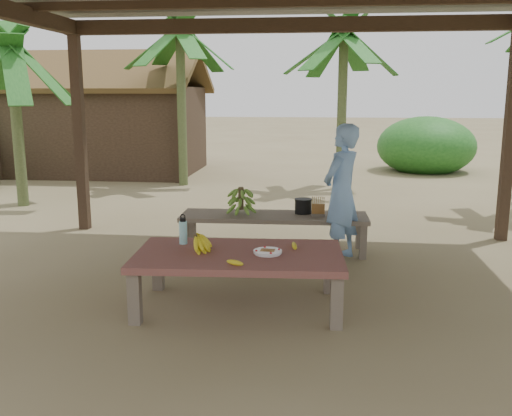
# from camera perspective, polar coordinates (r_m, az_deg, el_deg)

# --- Properties ---
(ground) EXTENTS (80.00, 80.00, 0.00)m
(ground) POSITION_cam_1_polar(r_m,az_deg,el_deg) (5.51, 1.39, -8.37)
(ground) COLOR brown
(ground) RESTS_ON ground
(work_table) EXTENTS (1.85, 1.09, 0.50)m
(work_table) POSITION_cam_1_polar(r_m,az_deg,el_deg) (5.00, -1.71, -5.21)
(work_table) COLOR brown
(work_table) RESTS_ON ground
(bench) EXTENTS (2.21, 0.66, 0.45)m
(bench) POSITION_cam_1_polar(r_m,az_deg,el_deg) (6.76, 1.81, -1.13)
(bench) COLOR brown
(bench) RESTS_ON ground
(ripe_banana_bunch) EXTENTS (0.30, 0.27, 0.16)m
(ripe_banana_bunch) POSITION_cam_1_polar(r_m,az_deg,el_deg) (5.04, -6.07, -3.40)
(ripe_banana_bunch) COLOR yellow
(ripe_banana_bunch) RESTS_ON work_table
(plate) EXTENTS (0.25, 0.25, 0.04)m
(plate) POSITION_cam_1_polar(r_m,az_deg,el_deg) (4.93, 1.18, -4.42)
(plate) COLOR white
(plate) RESTS_ON work_table
(loose_banana_front) EXTENTS (0.14, 0.05, 0.04)m
(loose_banana_front) POSITION_cam_1_polar(r_m,az_deg,el_deg) (4.62, -2.12, -5.48)
(loose_banana_front) COLOR yellow
(loose_banana_front) RESTS_ON work_table
(loose_banana_side) EXTENTS (0.08, 0.15, 0.04)m
(loose_banana_side) POSITION_cam_1_polar(r_m,az_deg,el_deg) (5.12, 3.86, -3.80)
(loose_banana_side) COLOR yellow
(loose_banana_side) RESTS_ON work_table
(water_flask) EXTENTS (0.07, 0.07, 0.28)m
(water_flask) POSITION_cam_1_polar(r_m,az_deg,el_deg) (5.28, -7.30, -2.34)
(water_flask) COLOR #45CAD7
(water_flask) RESTS_ON work_table
(green_banana_stalk) EXTENTS (0.31, 0.31, 0.34)m
(green_banana_stalk) POSITION_cam_1_polar(r_m,az_deg,el_deg) (6.75, -1.51, 0.80)
(green_banana_stalk) COLOR #598C2D
(green_banana_stalk) RESTS_ON bench
(cooking_pot) EXTENTS (0.20, 0.20, 0.17)m
(cooking_pot) POSITION_cam_1_polar(r_m,az_deg,el_deg) (6.83, 4.74, 0.16)
(cooking_pot) COLOR black
(cooking_pot) RESTS_ON bench
(skewer_rack) EXTENTS (0.18, 0.08, 0.24)m
(skewer_rack) POSITION_cam_1_polar(r_m,az_deg,el_deg) (6.67, 6.24, 0.17)
(skewer_rack) COLOR #A57F47
(skewer_rack) RESTS_ON bench
(woman) EXTENTS (0.61, 0.67, 1.54)m
(woman) POSITION_cam_1_polar(r_m,az_deg,el_deg) (6.46, 8.54, 1.54)
(woman) COLOR #6E96CF
(woman) RESTS_ON ground
(hut) EXTENTS (4.40, 3.43, 2.85)m
(hut) POSITION_cam_1_polar(r_m,az_deg,el_deg) (14.08, -14.34, 7.99)
(hut) COLOR black
(hut) RESTS_ON ground
(banana_plant_n) EXTENTS (1.80, 1.80, 3.22)m
(banana_plant_n) POSITION_cam_1_polar(r_m,az_deg,el_deg) (11.32, 8.77, 15.70)
(banana_plant_n) COLOR #596638
(banana_plant_n) RESTS_ON ground
(banana_plant_nw) EXTENTS (1.80, 1.80, 3.35)m
(banana_plant_nw) POSITION_cam_1_polar(r_m,az_deg,el_deg) (11.78, -7.61, 16.15)
(banana_plant_nw) COLOR #596638
(banana_plant_nw) RESTS_ON ground
(banana_plant_w) EXTENTS (1.80, 1.80, 2.79)m
(banana_plant_w) POSITION_cam_1_polar(r_m,az_deg,el_deg) (10.23, -23.21, 13.06)
(banana_plant_w) COLOR #596638
(banana_plant_w) RESTS_ON ground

